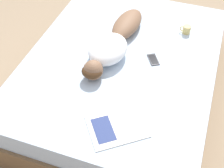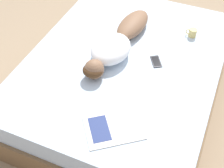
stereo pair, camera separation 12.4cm
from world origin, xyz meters
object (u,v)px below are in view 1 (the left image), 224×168
Objects in this scene: open_magazine at (116,126)px; person at (113,43)px; coffee_mug at (186,29)px; cell_phone at (153,60)px.

person is at bearing -106.28° from open_magazine.
cell_phone is (0.22, 0.51, -0.04)m from coffee_mug.
cell_phone is (-0.08, -0.83, 0.00)m from open_magazine.
open_magazine is at bearing 77.57° from coffee_mug.
cell_phone is at bearing -132.55° from open_magazine.
coffee_mug is (-0.62, -0.50, -0.05)m from person.
coffee_mug is at bearing -143.59° from cell_phone.
coffee_mug is at bearing -135.32° from person.
open_magazine is at bearing 116.34° from person.
coffee_mug is 0.63× the size of cell_phone.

